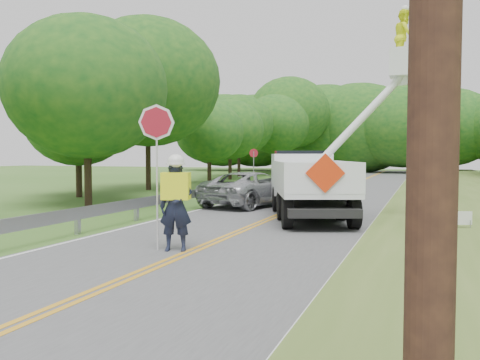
% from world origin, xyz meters
% --- Properties ---
extents(ground, '(140.00, 140.00, 0.00)m').
position_xyz_m(ground, '(0.00, 0.00, 0.00)').
color(ground, '#34601E').
rests_on(ground, ground).
extents(road, '(7.20, 96.00, 0.03)m').
position_xyz_m(road, '(0.00, 14.00, 0.01)').
color(road, '#505053').
rests_on(road, ground).
extents(guardrail, '(0.18, 48.00, 0.77)m').
position_xyz_m(guardrail, '(-4.02, 14.91, 0.55)').
color(guardrail, '#999CA1').
rests_on(guardrail, ground).
extents(utility_poles, '(1.60, 43.30, 10.00)m').
position_xyz_m(utility_poles, '(5.00, 17.02, 5.27)').
color(utility_poles, black).
rests_on(utility_poles, ground).
extents(treeline_left, '(11.04, 56.82, 11.28)m').
position_xyz_m(treeline_left, '(-10.72, 30.42, 5.83)').
color(treeline_left, '#332319').
rests_on(treeline_left, ground).
extents(treeline_horizon, '(56.54, 14.03, 11.41)m').
position_xyz_m(treeline_horizon, '(-0.86, 56.18, 5.50)').
color(treeline_horizon, '#164C1C').
rests_on(treeline_horizon, ground).
extents(flagger, '(1.21, 0.67, 3.36)m').
position_xyz_m(flagger, '(-0.37, 2.78, 1.21)').
color(flagger, '#191E33').
rests_on(flagger, road).
extents(bucket_truck, '(5.74, 7.13, 6.67)m').
position_xyz_m(bucket_truck, '(1.14, 10.43, 1.52)').
color(bucket_truck, black).
rests_on(bucket_truck, road).
extents(suv_silver, '(3.68, 5.74, 1.47)m').
position_xyz_m(suv_silver, '(-2.00, 12.81, 0.76)').
color(suv_silver, '#ABADB2').
rests_on(suv_silver, road).
extents(suv_darkgrey, '(3.55, 5.38, 1.45)m').
position_xyz_m(suv_darkgrey, '(-2.48, 24.29, 0.74)').
color(suv_darkgrey, '#3B3E43').
rests_on(suv_darkgrey, road).
extents(stop_sign_permanent, '(0.52, 0.24, 2.58)m').
position_xyz_m(stop_sign_permanent, '(-4.81, 21.18, 1.72)').
color(stop_sign_permanent, '#999CA1').
rests_on(stop_sign_permanent, ground).
extents(yard_sign, '(0.49, 0.18, 0.74)m').
position_xyz_m(yard_sign, '(5.91, 6.94, 0.53)').
color(yard_sign, white).
rests_on(yard_sign, ground).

